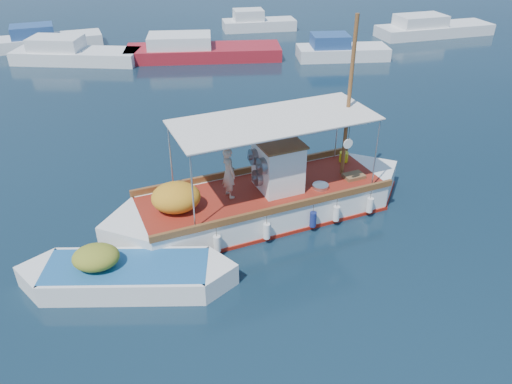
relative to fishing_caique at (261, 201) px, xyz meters
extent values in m
plane|color=black|center=(0.66, -0.77, -0.57)|extent=(160.00, 160.00, 0.00)
cube|color=white|center=(0.06, 0.02, -0.20)|extent=(8.51, 4.83, 1.18)
cube|color=white|center=(-3.82, -1.11, -0.20)|extent=(2.59, 2.59, 1.18)
cube|color=white|center=(3.94, 1.14, -0.20)|extent=(2.59, 2.59, 1.18)
cube|color=maroon|center=(0.06, 0.02, -0.55)|extent=(8.63, 4.95, 0.19)
cube|color=maroon|center=(0.06, 0.02, 0.37)|extent=(8.45, 4.63, 0.06)
cube|color=brown|center=(-0.32, 1.32, 0.50)|extent=(7.89, 2.38, 0.22)
cube|color=brown|center=(0.44, -1.28, 0.50)|extent=(7.89, 2.38, 0.22)
cube|color=white|center=(0.58, 0.17, 1.20)|extent=(1.63, 1.70, 1.61)
cube|color=brown|center=(0.58, 0.17, 2.04)|extent=(1.76, 1.84, 0.06)
cylinder|color=slate|center=(0.00, -0.36, 1.53)|extent=(0.38, 0.58, 0.54)
cylinder|color=slate|center=(-0.19, 0.30, 1.53)|extent=(0.38, 0.58, 0.54)
cylinder|color=slate|center=(-0.10, -0.03, 0.93)|extent=(0.38, 0.58, 0.54)
cylinder|color=brown|center=(2.96, 0.86, 3.09)|extent=(0.16, 0.16, 5.38)
cylinder|color=brown|center=(2.13, 0.62, 2.66)|extent=(1.89, 0.62, 0.09)
cylinder|color=silver|center=(-2.86, 0.41, 1.61)|extent=(0.06, 0.06, 2.42)
cylinder|color=silver|center=(-2.20, -1.87, 1.61)|extent=(0.06, 0.06, 2.42)
cylinder|color=silver|center=(3.04, 2.12, 1.61)|extent=(0.06, 0.06, 2.42)
cylinder|color=silver|center=(3.70, -0.16, 1.61)|extent=(0.06, 0.06, 2.42)
cube|color=silver|center=(0.42, 0.12, 2.84)|extent=(6.82, 4.25, 0.04)
ellipsoid|color=orange|center=(-2.73, -0.79, 0.85)|extent=(1.80, 1.65, 0.90)
cube|color=gold|center=(1.24, 0.98, 0.61)|extent=(0.31, 0.26, 0.43)
cylinder|color=gold|center=(3.26, 1.73, 0.58)|extent=(0.40, 0.40, 0.37)
cube|color=brown|center=(3.28, 0.50, 0.46)|extent=(0.81, 0.66, 0.13)
cylinder|color=#B2B2B2|center=(1.98, -0.04, 0.46)|extent=(0.67, 0.67, 0.13)
cylinder|color=white|center=(2.65, -0.41, 2.15)|extent=(0.32, 0.12, 0.32)
cylinder|color=white|center=(-1.59, -2.03, -0.09)|extent=(0.27, 0.27, 0.52)
cylinder|color=navy|center=(1.51, -1.13, -0.09)|extent=(0.27, 0.27, 0.52)
cylinder|color=white|center=(3.58, -0.53, -0.09)|extent=(0.27, 0.27, 0.52)
imported|color=#AEA390|center=(-1.06, -0.18, 1.25)|extent=(0.62, 0.73, 1.70)
cube|color=white|center=(-4.11, -3.00, -0.33)|extent=(4.57, 2.19, 0.86)
cube|color=white|center=(-6.31, -2.76, -0.33)|extent=(1.71, 1.71, 0.86)
cube|color=white|center=(-1.92, -3.23, -0.33)|extent=(1.71, 1.71, 0.86)
cube|color=#1F578E|center=(-4.11, -3.00, 0.08)|extent=(4.55, 2.00, 0.05)
ellipsoid|color=olive|center=(-4.88, -2.91, 0.41)|extent=(1.37, 1.17, 0.63)
cube|color=silver|center=(-9.42, 19.32, -0.27)|extent=(8.28, 3.94, 1.00)
cube|color=silver|center=(-10.59, 19.56, 0.63)|extent=(3.53, 2.63, 0.80)
cube|color=maroon|center=(-1.25, 19.15, -0.27)|extent=(10.18, 3.17, 1.00)
cube|color=silver|center=(-2.77, 19.21, 0.63)|extent=(4.12, 2.53, 0.80)
cube|color=silver|center=(7.84, 18.01, -0.27)|extent=(5.98, 2.41, 1.00)
cube|color=navy|center=(6.95, 18.04, 0.63)|extent=(2.43, 1.95, 0.80)
cube|color=silver|center=(16.58, 23.29, -0.27)|extent=(9.34, 4.07, 1.00)
cube|color=silver|center=(15.24, 23.06, 0.63)|extent=(3.93, 2.78, 0.80)
cube|color=silver|center=(-11.95, 23.44, -0.27)|extent=(7.33, 3.94, 1.00)
cube|color=navy|center=(-12.96, 23.18, 0.63)|extent=(3.19, 2.58, 0.80)
cube|color=silver|center=(3.44, 26.77, -0.27)|extent=(5.83, 2.33, 1.00)
cube|color=silver|center=(2.58, 26.72, 0.63)|extent=(2.38, 1.83, 0.80)
camera|label=1|loc=(-1.92, -13.95, 8.78)|focal=35.00mm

